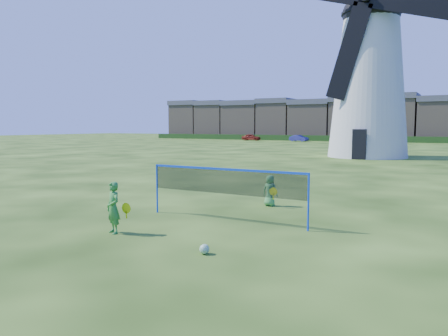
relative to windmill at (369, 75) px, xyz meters
name	(u,v)px	position (x,y,z in m)	size (l,w,h in m)	color
ground	(210,219)	(1.03, -28.67, -7.15)	(220.00, 220.00, 0.00)	black
windmill	(369,75)	(0.00, 0.00, 0.00)	(16.53, 6.80, 21.39)	silver
badminton_net	(225,182)	(1.54, -28.63, -6.01)	(5.05, 0.05, 1.55)	blue
player_girl	(113,208)	(-0.28, -31.32, -6.48)	(0.71, 0.48, 1.34)	#388A37
player_boy	(270,191)	(1.75, -25.83, -6.61)	(0.63, 0.41, 1.08)	#4EA24F
play_ball	(204,249)	(2.73, -31.72, -7.04)	(0.22, 0.22, 0.22)	green
terraced_houses	(296,119)	(-22.32, 43.33, -3.08)	(57.84, 8.40, 8.38)	#8E775E
hedge	(291,138)	(-20.97, 37.33, -6.65)	(62.00, 0.80, 1.00)	#193814
car_left	(251,137)	(-27.53, 33.64, -6.54)	(1.43, 3.56, 1.21)	maroon
car_right	(299,138)	(-18.06, 33.34, -6.59)	(1.20, 3.43, 1.13)	navy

